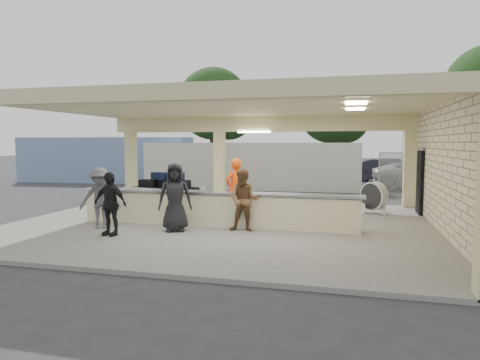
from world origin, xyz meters
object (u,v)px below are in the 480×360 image
(passenger_c, at_px, (100,198))
(container_white, at_px, (251,166))
(baggage_handler, at_px, (235,189))
(baggage_counter, at_px, (215,209))
(luggage_cart, at_px, (164,191))
(drum_fan, at_px, (374,196))
(car_dark, at_px, (390,171))
(passenger_b, at_px, (110,204))
(passenger_a, at_px, (244,200))
(car_white_a, at_px, (427,175))
(passenger_d, at_px, (175,197))
(container_blue, at_px, (106,160))

(passenger_c, distance_m, container_white, 12.14)
(baggage_handler, xyz_separation_m, passenger_c, (-3.28, -2.13, -0.10))
(baggage_counter, relative_size, luggage_cart, 3.22)
(luggage_cart, distance_m, baggage_handler, 2.87)
(drum_fan, distance_m, container_white, 9.63)
(drum_fan, height_order, car_dark, car_dark)
(passenger_b, relative_size, container_white, 0.14)
(container_white, bearing_deg, car_dark, 29.66)
(passenger_a, height_order, car_white_a, passenger_a)
(passenger_d, height_order, container_white, container_white)
(passenger_b, height_order, container_blue, container_blue)
(passenger_a, bearing_deg, passenger_b, -161.25)
(luggage_cart, relative_size, passenger_a, 1.53)
(luggage_cart, xyz_separation_m, container_blue, (-8.79, 10.56, 0.56))
(passenger_a, xyz_separation_m, passenger_b, (-3.19, -1.36, -0.02))
(luggage_cart, xyz_separation_m, passenger_c, (-0.55, -2.99, 0.11))
(container_white, distance_m, container_blue, 9.84)
(car_white_a, xyz_separation_m, container_blue, (-18.79, -0.10, 0.63))
(car_dark, bearing_deg, container_white, 167.12)
(baggage_counter, xyz_separation_m, container_white, (-1.49, 10.93, 0.64))
(drum_fan, distance_m, car_white_a, 9.65)
(car_dark, relative_size, container_white, 0.39)
(baggage_counter, xyz_separation_m, car_white_a, (7.58, 12.54, 0.18))
(drum_fan, bearing_deg, baggage_counter, -99.04)
(baggage_handler, relative_size, passenger_a, 1.13)
(passenger_b, bearing_deg, passenger_c, 141.76)
(baggage_counter, relative_size, passenger_d, 4.49)
(passenger_a, height_order, container_white, container_white)
(passenger_a, relative_size, container_white, 0.15)
(drum_fan, bearing_deg, container_blue, -166.15)
(drum_fan, relative_size, car_white_a, 0.20)
(passenger_c, height_order, car_white_a, passenger_c)
(baggage_handler, bearing_deg, baggage_counter, 20.36)
(passenger_a, distance_m, passenger_d, 1.85)
(car_dark, bearing_deg, passenger_d, -157.91)
(drum_fan, xyz_separation_m, baggage_handler, (-4.18, -2.39, 0.37))
(container_blue, bearing_deg, passenger_c, -63.27)
(drum_fan, xyz_separation_m, passenger_b, (-6.71, -5.26, 0.24))
(baggage_handler, height_order, passenger_d, baggage_handler)
(drum_fan, bearing_deg, container_white, 172.20)
(baggage_counter, distance_m, passenger_a, 1.14)
(baggage_counter, distance_m, container_white, 11.05)
(luggage_cart, bearing_deg, container_white, 94.68)
(car_dark, bearing_deg, passenger_b, -160.69)
(baggage_counter, height_order, drum_fan, drum_fan)
(drum_fan, xyz_separation_m, car_dark, (1.53, 12.36, 0.06))
(drum_fan, relative_size, passenger_c, 0.63)
(passenger_b, height_order, car_dark, passenger_b)
(baggage_handler, bearing_deg, passenger_d, 6.97)
(passenger_a, distance_m, passenger_b, 3.46)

